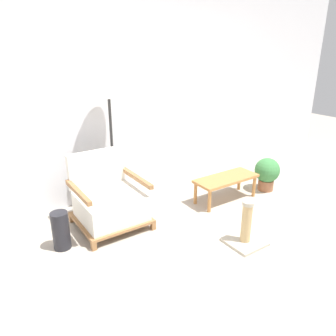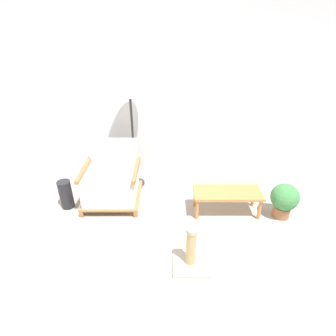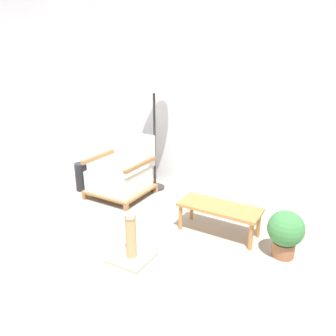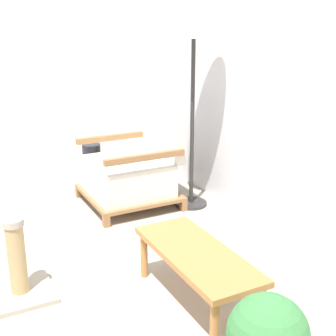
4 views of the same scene
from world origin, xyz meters
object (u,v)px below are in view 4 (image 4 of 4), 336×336
object	(u,v)px
coffee_table	(197,259)
scratching_post	(19,272)
armchair	(132,171)
floor_lamp	(194,33)
vase	(92,165)

from	to	relation	value
coffee_table	scratching_post	size ratio (longest dim) A/B	1.80
armchair	scratching_post	bearing A→B (deg)	-48.63
floor_lamp	coffee_table	distance (m)	1.85
coffee_table	scratching_post	xyz separation A→B (m)	(-0.53, -0.87, -0.13)
floor_lamp	scratching_post	bearing A→B (deg)	-64.92
floor_lamp	coffee_table	xyz separation A→B (m)	(1.27, -0.70, -1.14)
armchair	floor_lamp	xyz separation A→B (m)	(0.27, 0.43, 1.13)
scratching_post	vase	bearing A→B (deg)	148.48
armchair	scratching_post	xyz separation A→B (m)	(1.01, -1.14, -0.14)
coffee_table	armchair	bearing A→B (deg)	169.87
armchair	vase	bearing A→B (deg)	-165.46
scratching_post	armchair	bearing A→B (deg)	131.37
coffee_table	vase	xyz separation A→B (m)	(-2.14, 0.12, -0.08)
coffee_table	floor_lamp	bearing A→B (deg)	150.99
armchair	coffee_table	xyz separation A→B (m)	(1.54, -0.28, -0.01)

